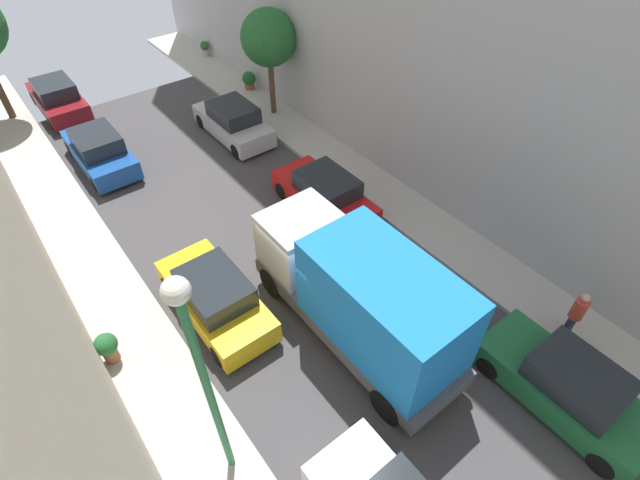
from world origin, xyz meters
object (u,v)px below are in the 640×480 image
(parked_car_right_2, at_px, (325,195))
(potted_plant_4, at_px, (249,80))
(parked_car_left_4, at_px, (58,98))
(pedestrian, at_px, (576,314))
(potted_plant_0, at_px, (205,48))
(potted_plant_2, at_px, (107,347))
(delivery_truck, at_px, (360,295))
(lamp_post, at_px, (201,367))
(parked_car_left_3, at_px, (100,151))
(parked_car_right_3, at_px, (233,122))
(parked_car_left_2, at_px, (215,297))
(street_tree_1, at_px, (268,38))
(parked_car_right_1, at_px, (567,386))

(parked_car_right_2, relative_size, potted_plant_4, 4.73)
(parked_car_left_4, height_order, pedestrian, pedestrian)
(potted_plant_0, bearing_deg, parked_car_left_4, -170.76)
(potted_plant_2, bearing_deg, delivery_truck, -30.44)
(lamp_post, bearing_deg, delivery_truck, 11.40)
(potted_plant_4, bearing_deg, parked_car_left_3, -166.45)
(delivery_truck, bearing_deg, parked_car_right_2, 61.05)
(parked_car_right_2, distance_m, lamp_post, 9.95)
(parked_car_left_3, height_order, potted_plant_4, parked_car_left_3)
(pedestrian, distance_m, lamp_post, 10.03)
(parked_car_left_3, relative_size, parked_car_right_3, 1.00)
(potted_plant_2, xyz_separation_m, potted_plant_4, (11.26, 11.25, -0.09))
(pedestrian, bearing_deg, parked_car_left_4, 108.29)
(lamp_post, bearing_deg, potted_plant_0, 63.41)
(delivery_truck, height_order, potted_plant_2, delivery_truck)
(potted_plant_0, bearing_deg, pedestrian, -92.85)
(potted_plant_0, bearing_deg, parked_car_left_2, -116.93)
(parked_car_right_2, xyz_separation_m, parked_car_right_3, (0.00, 6.45, 0.00))
(potted_plant_0, height_order, potted_plant_2, potted_plant_2)
(parked_car_left_2, distance_m, lamp_post, 5.65)
(parked_car_right_2, bearing_deg, potted_plant_4, 73.90)
(delivery_truck, relative_size, street_tree_1, 1.42)
(parked_car_left_3, xyz_separation_m, street_tree_1, (7.83, -0.78, 2.86))
(parked_car_right_2, height_order, lamp_post, lamp_post)
(parked_car_left_2, height_order, pedestrian, pedestrian)
(pedestrian, distance_m, street_tree_1, 15.70)
(parked_car_right_1, relative_size, street_tree_1, 0.90)
(parked_car_left_4, distance_m, potted_plant_2, 15.21)
(parked_car_right_1, distance_m, potted_plant_2, 11.63)
(parked_car_left_4, xyz_separation_m, parked_car_right_3, (5.40, -6.95, 0.00))
(parked_car_left_3, bearing_deg, street_tree_1, -5.72)
(parked_car_right_3, distance_m, potted_plant_4, 4.33)
(street_tree_1, bearing_deg, parked_car_left_4, 140.67)
(parked_car_right_1, height_order, delivery_truck, delivery_truck)
(parked_car_left_3, bearing_deg, pedestrian, -66.01)
(potted_plant_0, xyz_separation_m, potted_plant_4, (-0.19, -5.02, 0.02))
(parked_car_right_3, relative_size, potted_plant_2, 4.28)
(parked_car_right_1, distance_m, pedestrian, 2.12)
(parked_car_left_4, relative_size, pedestrian, 2.44)
(parked_car_right_3, bearing_deg, parked_car_left_2, -123.30)
(parked_car_left_3, height_order, delivery_truck, delivery_truck)
(parked_car_left_2, relative_size, parked_car_right_1, 1.00)
(parked_car_left_4, height_order, potted_plant_0, parked_car_left_4)
(potted_plant_0, xyz_separation_m, potted_plant_2, (-11.45, -16.27, 0.11))
(parked_car_left_3, distance_m, delivery_truck, 12.98)
(parked_car_left_2, relative_size, parked_car_right_2, 1.00)
(parked_car_left_2, height_order, potted_plant_2, parked_car_left_2)
(parked_car_left_2, relative_size, potted_plant_0, 5.06)
(parked_car_left_4, relative_size, parked_car_right_1, 1.00)
(parked_car_left_3, height_order, pedestrian, pedestrian)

